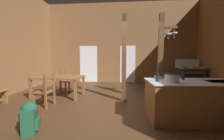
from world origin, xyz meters
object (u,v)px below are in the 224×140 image
at_px(ladderback_chair_by_post, 66,80).
at_px(ladderback_chair_near_window, 46,91).
at_px(mixing_bowl_on_counter, 158,77).
at_px(bottle_short_on_counter, 157,77).
at_px(kitchen_island, 196,100).
at_px(backpack, 30,117).
at_px(bottle_tall_on_counter, 183,76).
at_px(stove_range, 190,77).
at_px(dining_table, 58,79).
at_px(stockpot_on_counter, 172,78).

bearing_deg(ladderback_chair_by_post, ladderback_chair_near_window, -84.51).
distance_m(ladderback_chair_by_post, mixing_bowl_on_counter, 3.86).
relative_size(mixing_bowl_on_counter, bottle_short_on_counter, 0.78).
xyz_separation_m(ladderback_chair_near_window, ladderback_chair_by_post, (-0.17, 1.77, 0.00)).
height_order(kitchen_island, ladderback_chair_near_window, ladderback_chair_near_window).
bearing_deg(backpack, mixing_bowl_on_counter, 23.32).
bearing_deg(kitchen_island, bottle_short_on_counter, -173.29).
distance_m(backpack, bottle_tall_on_counter, 3.36).
xyz_separation_m(kitchen_island, ladderback_chair_by_post, (-4.03, 2.28, 0.01)).
distance_m(stove_range, mixing_bowl_on_counter, 4.12).
bearing_deg(bottle_tall_on_counter, stove_range, 63.02).
distance_m(dining_table, bottle_short_on_counter, 3.44).
bearing_deg(stockpot_on_counter, mixing_bowl_on_counter, 111.67).
relative_size(kitchen_island, mixing_bowl_on_counter, 11.66).
relative_size(stove_range, backpack, 2.21).
bearing_deg(backpack, dining_table, 104.34).
bearing_deg(bottle_short_on_counter, ladderback_chair_by_post, 142.75).
bearing_deg(stockpot_on_counter, bottle_tall_on_counter, 42.53).
distance_m(dining_table, ladderback_chair_by_post, 0.86).
bearing_deg(dining_table, backpack, -75.66).
relative_size(kitchen_island, ladderback_chair_by_post, 2.33).
height_order(ladderback_chair_by_post, bottle_short_on_counter, bottle_short_on_counter).
xyz_separation_m(ladderback_chair_by_post, bottle_tall_on_counter, (3.80, -2.10, 0.53)).
relative_size(ladderback_chair_near_window, bottle_short_on_counter, 3.89).
xyz_separation_m(kitchen_island, stove_range, (1.54, 3.64, 0.04)).
height_order(stove_range, mixing_bowl_on_counter, stove_range).
height_order(stockpot_on_counter, bottle_short_on_counter, bottle_short_on_counter).
bearing_deg(bottle_short_on_counter, bottle_tall_on_counter, 22.73).
bearing_deg(bottle_tall_on_counter, dining_table, 161.08).
height_order(ladderback_chair_by_post, bottle_tall_on_counter, bottle_tall_on_counter).
xyz_separation_m(kitchen_island, ladderback_chair_near_window, (-3.86, 0.50, 0.01)).
height_order(bottle_tall_on_counter, bottle_short_on_counter, bottle_tall_on_counter).
bearing_deg(ladderback_chair_by_post, bottle_short_on_counter, -37.25).
bearing_deg(stove_range, ladderback_chair_by_post, -166.26).
bearing_deg(stove_range, bottle_tall_on_counter, -116.98).
xyz_separation_m(ladderback_chair_by_post, stockpot_on_counter, (3.43, -2.45, 0.52)).
bearing_deg(kitchen_island, mixing_bowl_on_counter, 161.53).
height_order(ladderback_chair_near_window, ladderback_chair_by_post, same).
height_order(stove_range, bottle_short_on_counter, stove_range).
bearing_deg(ladderback_chair_near_window, dining_table, 95.43).
xyz_separation_m(stove_range, bottle_tall_on_counter, (-1.76, -3.47, 0.50)).
bearing_deg(stockpot_on_counter, bottle_short_on_counter, 167.17).
bearing_deg(bottle_short_on_counter, mixing_bowl_on_counter, 71.62).
height_order(dining_table, ladderback_chair_near_window, ladderback_chair_near_window).
relative_size(ladderback_chair_by_post, bottle_short_on_counter, 3.89).
distance_m(kitchen_island, stove_range, 3.95).
height_order(kitchen_island, mixing_bowl_on_counter, mixing_bowl_on_counter).
distance_m(kitchen_island, mixing_bowl_on_counter, 0.94).
height_order(backpack, bottle_short_on_counter, bottle_short_on_counter).
xyz_separation_m(ladderback_chair_near_window, bottle_short_on_counter, (2.96, -0.61, 0.53)).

